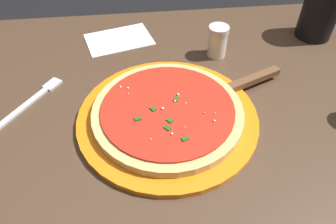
{
  "coord_description": "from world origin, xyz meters",
  "views": [
    {
      "loc": [
        0.05,
        0.44,
        1.21
      ],
      "look_at": [
        -0.0,
        0.02,
        0.79
      ],
      "focal_mm": 34.16,
      "sensor_mm": 36.0,
      "label": 1
    }
  ],
  "objects_px": {
    "pizza": "(168,112)",
    "fork": "(30,102)",
    "napkin_folded_right": "(119,39)",
    "cup_tall_drink": "(320,13)",
    "serving_plate": "(168,117)",
    "pizza_server": "(238,86)",
    "parmesan_shaker": "(218,41)"
  },
  "relations": [
    {
      "from": "napkin_folded_right",
      "to": "pizza_server",
      "type": "bearing_deg",
      "value": 136.75
    },
    {
      "from": "pizza_server",
      "to": "parmesan_shaker",
      "type": "xyz_separation_m",
      "value": [
        0.01,
        -0.14,
        0.02
      ]
    },
    {
      "from": "serving_plate",
      "to": "cup_tall_drink",
      "type": "height_order",
      "value": "cup_tall_drink"
    },
    {
      "from": "serving_plate",
      "to": "pizza_server",
      "type": "relative_size",
      "value": 1.54
    },
    {
      "from": "napkin_folded_right",
      "to": "fork",
      "type": "xyz_separation_m",
      "value": [
        0.18,
        0.21,
        0.0
      ]
    },
    {
      "from": "fork",
      "to": "cup_tall_drink",
      "type": "bearing_deg",
      "value": -165.11
    },
    {
      "from": "pizza_server",
      "to": "napkin_folded_right",
      "type": "distance_m",
      "value": 0.33
    },
    {
      "from": "pizza_server",
      "to": "serving_plate",
      "type": "bearing_deg",
      "value": 22.47
    },
    {
      "from": "napkin_folded_right",
      "to": "parmesan_shaker",
      "type": "height_order",
      "value": "parmesan_shaker"
    },
    {
      "from": "serving_plate",
      "to": "napkin_folded_right",
      "type": "bearing_deg",
      "value": -72.51
    },
    {
      "from": "pizza_server",
      "to": "fork",
      "type": "distance_m",
      "value": 0.42
    },
    {
      "from": "napkin_folded_right",
      "to": "parmesan_shaker",
      "type": "xyz_separation_m",
      "value": [
        -0.23,
        0.09,
        0.04
      ]
    },
    {
      "from": "parmesan_shaker",
      "to": "cup_tall_drink",
      "type": "bearing_deg",
      "value": -167.94
    },
    {
      "from": "serving_plate",
      "to": "napkin_folded_right",
      "type": "xyz_separation_m",
      "value": [
        0.09,
        -0.29,
        -0.0
      ]
    },
    {
      "from": "cup_tall_drink",
      "to": "napkin_folded_right",
      "type": "relative_size",
      "value": 0.79
    },
    {
      "from": "pizza_server",
      "to": "fork",
      "type": "bearing_deg",
      "value": -2.0
    },
    {
      "from": "pizza",
      "to": "fork",
      "type": "bearing_deg",
      "value": -15.95
    },
    {
      "from": "pizza_server",
      "to": "cup_tall_drink",
      "type": "height_order",
      "value": "cup_tall_drink"
    },
    {
      "from": "pizza_server",
      "to": "parmesan_shaker",
      "type": "distance_m",
      "value": 0.14
    },
    {
      "from": "pizza_server",
      "to": "parmesan_shaker",
      "type": "relative_size",
      "value": 2.97
    },
    {
      "from": "fork",
      "to": "parmesan_shaker",
      "type": "height_order",
      "value": "parmesan_shaker"
    },
    {
      "from": "cup_tall_drink",
      "to": "fork",
      "type": "distance_m",
      "value": 0.7
    },
    {
      "from": "pizza",
      "to": "fork",
      "type": "height_order",
      "value": "pizza"
    },
    {
      "from": "cup_tall_drink",
      "to": "parmesan_shaker",
      "type": "relative_size",
      "value": 1.69
    },
    {
      "from": "pizza_server",
      "to": "cup_tall_drink",
      "type": "bearing_deg",
      "value": -142.28
    },
    {
      "from": "fork",
      "to": "parmesan_shaker",
      "type": "bearing_deg",
      "value": -163.31
    },
    {
      "from": "pizza",
      "to": "pizza_server",
      "type": "distance_m",
      "value": 0.16
    },
    {
      "from": "pizza",
      "to": "pizza_server",
      "type": "relative_size",
      "value": 1.28
    },
    {
      "from": "fork",
      "to": "napkin_folded_right",
      "type": "bearing_deg",
      "value": -129.88
    },
    {
      "from": "serving_plate",
      "to": "fork",
      "type": "distance_m",
      "value": 0.28
    },
    {
      "from": "fork",
      "to": "parmesan_shaker",
      "type": "distance_m",
      "value": 0.43
    },
    {
      "from": "serving_plate",
      "to": "napkin_folded_right",
      "type": "distance_m",
      "value": 0.3
    }
  ]
}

